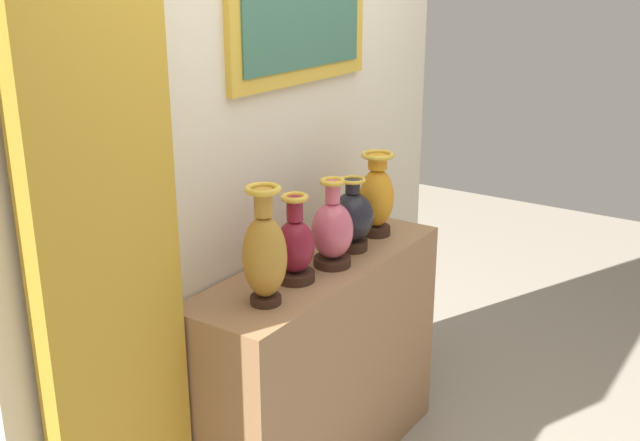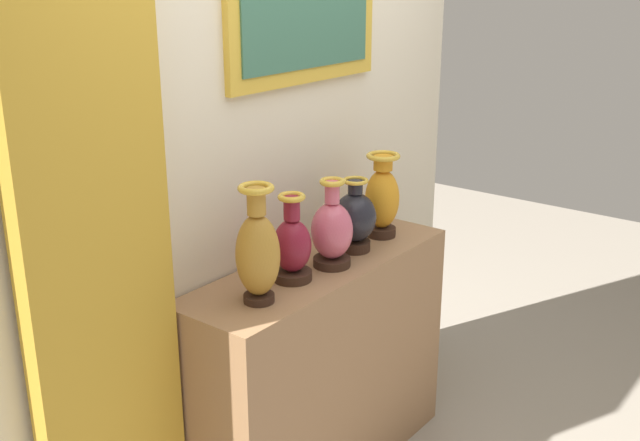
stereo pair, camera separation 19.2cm
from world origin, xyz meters
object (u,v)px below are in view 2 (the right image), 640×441
vase_burgundy (292,246)px  vase_amber (382,197)px  vase_ochre (258,252)px  vase_rose (332,231)px  vase_onyx (355,218)px

vase_burgundy → vase_amber: size_ratio=0.91×
vase_amber → vase_ochre: bearing=-177.7°
vase_burgundy → vase_rose: (0.20, -0.03, 0.01)m
vase_ochre → vase_amber: 0.85m
vase_ochre → vase_rose: (0.43, -0.00, -0.04)m
vase_ochre → vase_burgundy: 0.23m
vase_ochre → vase_rose: vase_ochre is taller
vase_burgundy → vase_onyx: 0.40m
vase_onyx → vase_rose: bearing=-171.8°
vase_amber → vase_burgundy: bearing=-179.8°
vase_ochre → vase_onyx: (0.63, 0.03, -0.05)m
vase_onyx → vase_burgundy: bearing=179.1°
vase_rose → vase_amber: 0.42m
vase_onyx → vase_ochre: bearing=-177.7°
vase_rose → vase_onyx: vase_rose is taller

